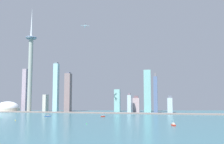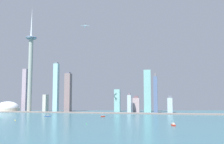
# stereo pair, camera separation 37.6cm
# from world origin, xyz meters

# --- Properties ---
(ground_plane) EXTENTS (6000.00, 6000.00, 0.00)m
(ground_plane) POSITION_xyz_m (0.00, 0.00, 0.00)
(ground_plane) COLOR #346474
(waterfront_pier) EXTENTS (821.67, 40.67, 2.66)m
(waterfront_pier) POSITION_xyz_m (0.00, 504.44, 1.33)
(waterfront_pier) COLOR slate
(waterfront_pier) RESTS_ON ground
(observation_tower) EXTENTS (38.68, 38.68, 370.81)m
(observation_tower) POSITION_xyz_m (-272.41, 527.39, 171.78)
(observation_tower) COLOR #939C92
(observation_tower) RESTS_ON ground
(stadium_dome) EXTENTS (81.32, 81.32, 44.01)m
(stadium_dome) POSITION_xyz_m (-358.78, 532.10, 11.69)
(stadium_dome) COLOR beige
(stadium_dome) RESTS_ON ground
(skyscraper_0) EXTENTS (16.36, 27.01, 157.34)m
(skyscraper_0) POSITION_xyz_m (-333.27, 603.21, 78.67)
(skyscraper_0) COLOR #9D8A99
(skyscraper_0) RESTS_ON ground
(skyscraper_1) EXTENTS (12.42, 15.01, 128.96)m
(skyscraper_1) POSITION_xyz_m (156.35, 565.02, 60.91)
(skyscraper_1) COLOR slate
(skyscraper_1) RESTS_ON ground
(skyscraper_2) EXTENTS (12.20, 23.48, 59.55)m
(skyscraper_2) POSITION_xyz_m (-226.35, 556.55, 29.78)
(skyscraper_2) COLOR #B2B3A8
(skyscraper_2) RESTS_ON ground
(skyscraper_3) EXTENTS (23.80, 13.55, 143.59)m
(skyscraper_3) POSITION_xyz_m (127.27, 601.13, 71.79)
(skyscraper_3) COLOR #75B2AC
(skyscraper_3) RESTS_ON ground
(skyscraper_4) EXTENTS (12.34, 14.36, 62.92)m
(skyscraper_4) POSITION_xyz_m (71.87, 555.14, 29.67)
(skyscraper_4) COLOR #A1B9BE
(skyscraper_4) RESTS_ON ground
(skyscraper_5) EXTENTS (20.02, 15.83, 77.84)m
(skyscraper_5) POSITION_xyz_m (20.33, 610.63, 38.92)
(skyscraper_5) COLOR #7BB2AD
(skyscraper_5) RESTS_ON ground
(skyscraper_6) EXTENTS (23.03, 14.86, 55.48)m
(skyscraper_6) POSITION_xyz_m (89.82, 590.56, 25.36)
(skyscraper_6) COLOR #A68C90
(skyscraper_6) RESTS_ON ground
(skyscraper_7) EXTENTS (16.08, 26.82, 56.66)m
(skyscraper_7) POSITION_xyz_m (201.05, 576.14, 25.72)
(skyscraper_7) COLOR #A1B7BD
(skyscraper_7) RESTS_ON ground
(skyscraper_8) EXTENTS (16.49, 17.21, 173.34)m
(skyscraper_8) POSITION_xyz_m (-187.17, 555.29, 84.91)
(skyscraper_8) COLOR #94C2CA
(skyscraper_8) RESTS_ON ground
(skyscraper_9) EXTENTS (20.31, 21.95, 137.26)m
(skyscraper_9) POSITION_xyz_m (-145.80, 564.34, 67.36)
(skyscraper_9) COLOR slate
(skyscraper_9) RESTS_ON ground
(boat_0) EXTENTS (15.86, 13.66, 7.63)m
(boat_0) POSITION_xyz_m (-109.88, 338.16, 1.44)
(boat_0) COLOR #20458F
(boat_0) RESTS_ON ground
(boat_1) EXTENTS (10.27, 10.36, 7.09)m
(boat_1) POSITION_xyz_m (35.19, 352.54, 1.49)
(boat_1) COLOR #AD2D17
(boat_1) RESTS_ON ground
(boat_2) EXTENTS (8.37, 14.43, 9.43)m
(boat_2) POSITION_xyz_m (206.68, 175.09, 1.85)
(boat_2) COLOR #A92A1C
(boat_2) RESTS_ON ground
(channel_buoy_0) EXTENTS (1.60, 1.60, 1.79)m
(channel_buoy_0) POSITION_xyz_m (50.42, 172.27, 0.90)
(channel_buoy_0) COLOR green
(channel_buoy_0) RESTS_ON ground
(channel_buoy_1) EXTENTS (1.91, 1.91, 2.11)m
(channel_buoy_1) POSITION_xyz_m (-120.15, 208.66, 1.05)
(channel_buoy_1) COLOR yellow
(channel_buoy_1) RESTS_ON ground
(channel_buoy_2) EXTENTS (1.31, 1.31, 2.49)m
(channel_buoy_2) POSITION_xyz_m (-192.33, 265.23, 1.25)
(channel_buoy_2) COLOR green
(channel_buoy_2) RESTS_ON ground
(airplane) EXTENTS (24.46, 23.76, 7.80)m
(airplane) POSITION_xyz_m (-46.33, 445.71, 265.67)
(airplane) COLOR silver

